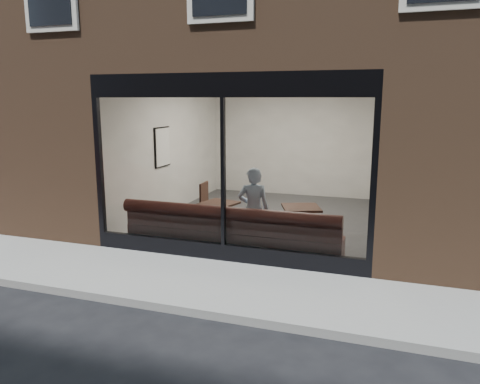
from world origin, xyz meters
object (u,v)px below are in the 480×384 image
(cafe_table_left, at_px, (219,203))
(cafe_table_right, at_px, (301,208))
(person, at_px, (253,210))
(cafe_chair_left, at_px, (196,213))
(banquette, at_px, (232,242))

(cafe_table_left, xyz_separation_m, cafe_table_right, (1.62, 0.16, 0.00))
(person, distance_m, cafe_table_right, 0.99)
(person, relative_size, cafe_chair_left, 3.42)
(cafe_table_right, height_order, cafe_chair_left, cafe_table_right)
(cafe_table_left, distance_m, cafe_chair_left, 1.45)
(cafe_table_right, relative_size, cafe_chair_left, 1.49)
(person, distance_m, cafe_chair_left, 2.37)
(cafe_table_left, relative_size, cafe_chair_left, 1.39)
(cafe_chair_left, bearing_deg, cafe_table_left, 131.78)
(banquette, xyz_separation_m, person, (0.33, 0.27, 0.56))
(banquette, distance_m, cafe_table_left, 1.05)
(person, xyz_separation_m, cafe_table_right, (0.76, 0.63, -0.04))
(person, height_order, cafe_table_left, person)
(banquette, bearing_deg, cafe_chair_left, 130.38)
(cafe_table_left, bearing_deg, cafe_table_right, 5.67)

